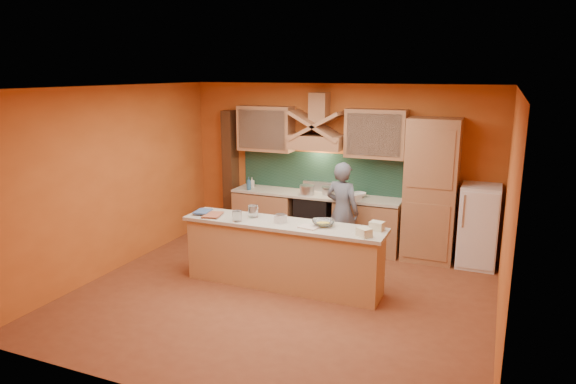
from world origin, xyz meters
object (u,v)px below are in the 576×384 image
at_px(fridge, 478,226).
at_px(mixing_bowl, 323,223).
at_px(person, 342,211).
at_px(stove, 315,220).
at_px(kitchen_scale, 281,219).

xyz_separation_m(fridge, mixing_bowl, (-1.93, -1.83, 0.33)).
bearing_deg(fridge, person, -165.63).
height_order(stove, fridge, fridge).
bearing_deg(mixing_bowl, fridge, 43.41).
bearing_deg(stove, kitchen_scale, -84.80).
bearing_deg(person, stove, -24.24).
distance_m(stove, fridge, 2.71).
relative_size(person, kitchen_scale, 12.22).
distance_m(fridge, person, 2.12).
height_order(stove, kitchen_scale, kitchen_scale).
xyz_separation_m(stove, person, (0.65, -0.53, 0.35)).
relative_size(stove, mixing_bowl, 2.91).
xyz_separation_m(fridge, person, (-2.05, -0.53, 0.15)).
bearing_deg(fridge, stove, 180.00).
relative_size(stove, fridge, 0.69).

